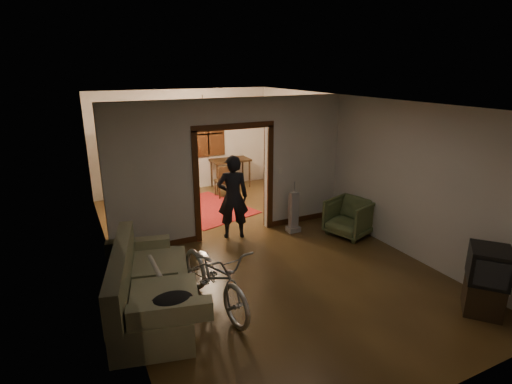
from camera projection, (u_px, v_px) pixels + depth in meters
floor at (249, 246)px, 7.83m from camera, size 5.00×8.50×0.01m
ceiling at (248, 100)px, 6.99m from camera, size 5.00×8.50×0.01m
wall_back at (184, 141)px, 11.05m from camera, size 5.00×0.02×2.80m
wall_left at (107, 196)px, 6.36m from camera, size 0.02×8.50×2.80m
wall_right at (355, 164)px, 8.47m from camera, size 0.02×8.50×2.80m
partition_wall at (233, 169)px, 8.06m from camera, size 5.00×0.14×2.80m
door_casing at (233, 183)px, 8.15m from camera, size 1.74×0.20×2.32m
far_window at (208, 134)px, 11.27m from camera, size 0.98×0.06×1.28m
chandelier at (203, 112)px, 9.27m from camera, size 0.24×0.24×0.24m
light_switch at (280, 171)px, 8.48m from camera, size 0.08×0.01×0.12m
sofa at (152, 279)px, 5.61m from camera, size 1.50×2.40×1.03m
rolled_paper at (155, 267)px, 5.90m from camera, size 0.09×0.73×0.09m
jacket at (172, 300)px, 4.80m from camera, size 0.51×0.38×0.15m
bicycle at (215, 275)px, 5.75m from camera, size 0.91×1.96×0.99m
armchair at (349, 217)px, 8.27m from camera, size 1.05×1.04×0.76m
tv_stand at (483, 296)px, 5.68m from camera, size 0.72×0.72×0.49m
crt_tv at (489, 265)px, 5.53m from camera, size 0.77×0.76×0.49m
vacuum at (294, 212)px, 8.41m from camera, size 0.27×0.22×0.87m
person at (233, 197)px, 8.03m from camera, size 0.72×0.58×1.72m
oriental_rug at (206, 209)px, 9.87m from camera, size 2.25×2.62×0.02m
locker at (135, 164)px, 10.43m from camera, size 0.98×0.60×1.87m
globe at (132, 125)px, 10.12m from camera, size 0.26×0.26×0.26m
desk at (231, 173)px, 11.56m from camera, size 1.23×0.90×0.82m
desk_chair at (223, 181)px, 10.70m from camera, size 0.41×0.41×0.88m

